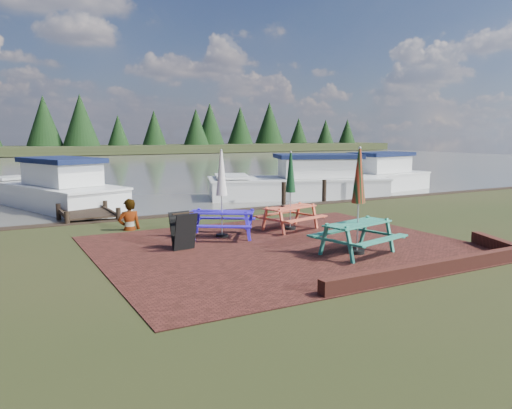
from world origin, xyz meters
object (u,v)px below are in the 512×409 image
object	(u,v)px
chalkboard	(183,231)
boat_jetty	(54,191)
jetty	(72,202)
boat_near	(301,184)
picnic_table_blue	(222,207)
picnic_table_red	(290,203)
person	(128,199)
picnic_table_teal	(358,218)
boat_far	(373,179)

from	to	relation	value
chalkboard	boat_jetty	xyz separation A→B (m)	(-1.67, 10.69, -0.00)
chalkboard	jetty	world-z (taller)	chalkboard
boat_near	picnic_table_blue	bearing A→B (deg)	155.08
picnic_table_red	person	world-z (taller)	picnic_table_red
chalkboard	person	size ratio (longest dim) A/B	0.50
chalkboard	jetty	distance (m)	9.44
picnic_table_teal	jetty	size ratio (longest dim) A/B	0.27
picnic_table_red	boat_far	distance (m)	12.80
boat_jetty	person	world-z (taller)	boat_jetty
chalkboard	boat_near	xyz separation A→B (m)	(8.98, 8.29, -0.00)
chalkboard	boat_jetty	distance (m)	10.82
picnic_table_red	boat_near	size ratio (longest dim) A/B	0.26
picnic_table_teal	chalkboard	bearing A→B (deg)	131.80
picnic_table_blue	boat_far	bearing A→B (deg)	65.37
picnic_table_red	boat_near	bearing A→B (deg)	39.17
boat_near	picnic_table_teal	bearing A→B (deg)	173.09
chalkboard	person	distance (m)	3.22
boat_far	chalkboard	bearing A→B (deg)	112.96
picnic_table_teal	jetty	xyz separation A→B (m)	(-4.60, 11.72, -0.76)
picnic_table_teal	person	xyz separation A→B (m)	(-3.94, 5.51, 0.04)
picnic_table_teal	picnic_table_red	world-z (taller)	picnic_table_teal
picnic_table_teal	picnic_table_red	bearing A→B (deg)	72.37
boat_far	person	distance (m)	15.36
picnic_table_red	person	distance (m)	4.73
jetty	person	distance (m)	6.30
picnic_table_red	picnic_table_blue	world-z (taller)	picnic_table_blue
boat_far	picnic_table_red	bearing A→B (deg)	118.28
person	jetty	bearing A→B (deg)	-82.79
picnic_table_blue	chalkboard	distance (m)	1.73
jetty	picnic_table_teal	bearing A→B (deg)	-68.58
boat_jetty	jetty	bearing A→B (deg)	-88.85
picnic_table_blue	boat_jetty	bearing A→B (deg)	140.56
picnic_table_teal	boat_near	distance (m)	12.02
picnic_table_teal	jetty	bearing A→B (deg)	97.80
picnic_table_red	picnic_table_blue	distance (m)	2.22
picnic_table_blue	boat_near	xyz separation A→B (m)	(7.54, 7.40, -0.36)
picnic_table_teal	picnic_table_blue	size ratio (longest dim) A/B	1.05
picnic_table_red	jetty	distance (m)	9.75
picnic_table_teal	picnic_table_blue	world-z (taller)	picnic_table_teal
boat_far	picnic_table_blue	bearing A→B (deg)	113.05
picnic_table_teal	boat_near	size ratio (longest dim) A/B	0.28
picnic_table_blue	boat_jetty	xyz separation A→B (m)	(-3.11, 9.80, -0.36)
boat_far	boat_jetty	bearing A→B (deg)	73.43
picnic_table_blue	person	size ratio (longest dim) A/B	1.29
picnic_table_blue	boat_near	world-z (taller)	picnic_table_blue
jetty	boat_jetty	size ratio (longest dim) A/B	1.11
person	chalkboard	bearing A→B (deg)	100.35
picnic_table_teal	picnic_table_red	xyz separation A→B (m)	(0.23, 3.28, -0.07)
chalkboard	boat_far	bearing A→B (deg)	24.06
boat_near	jetty	bearing A→B (deg)	104.56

